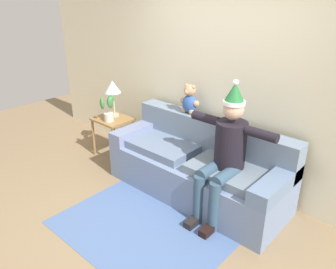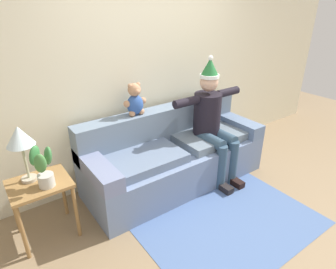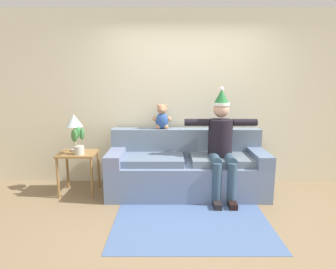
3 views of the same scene
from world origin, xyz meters
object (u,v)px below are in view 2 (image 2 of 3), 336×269
couch (174,155)px  side_table (41,192)px  teddy_bear (135,101)px  person_seated (212,119)px  table_lamp (20,139)px  potted_plant (43,168)px

couch → side_table: 1.59m
teddy_bear → side_table: (-1.21, -0.30, -0.57)m
side_table → couch: bearing=1.7°
person_seated → side_table: (-2.05, 0.12, -0.29)m
couch → teddy_bear: (-0.37, 0.26, 0.72)m
teddy_bear → table_lamp: size_ratio=0.70×
teddy_bear → person_seated: bearing=-27.0°
person_seated → side_table: person_seated is taller
side_table → table_lamp: (-0.06, 0.09, 0.53)m
potted_plant → table_lamp: bearing=119.2°
side_table → table_lamp: size_ratio=1.13×
person_seated → table_lamp: size_ratio=2.85×
table_lamp → potted_plant: size_ratio=1.38×
couch → potted_plant: size_ratio=5.75×
side_table → potted_plant: size_ratio=1.56×
teddy_bear → potted_plant: (-1.16, -0.40, -0.28)m
person_seated → teddy_bear: person_seated is taller
teddy_bear → potted_plant: teddy_bear is taller
teddy_bear → side_table: 1.37m
couch → table_lamp: 1.77m
table_lamp → potted_plant: bearing=-60.8°
person_seated → teddy_bear: bearing=153.0°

